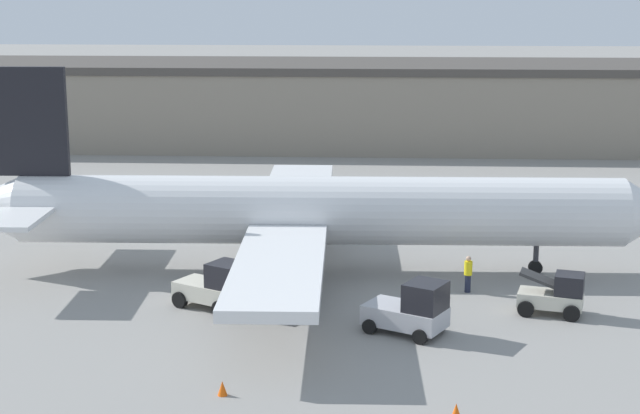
{
  "coord_description": "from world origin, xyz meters",
  "views": [
    {
      "loc": [
        2.6,
        -48.83,
        14.52
      ],
      "look_at": [
        0.0,
        0.0,
        3.48
      ],
      "focal_mm": 55.0,
      "sensor_mm": 36.0,
      "label": 1
    }
  ],
  "objects_px": {
    "baggage_tug": "(412,310)",
    "safety_cone_far": "(456,411)",
    "belt_loader_truck": "(555,295)",
    "pushback_tug": "(216,286)",
    "airplane": "(302,212)",
    "safety_cone_near": "(222,388)",
    "ground_crew_worker": "(468,273)"
  },
  "relations": [
    {
      "from": "safety_cone_near",
      "to": "safety_cone_far",
      "type": "bearing_deg",
      "value": -10.24
    },
    {
      "from": "airplane",
      "to": "safety_cone_far",
      "type": "height_order",
      "value": "airplane"
    },
    {
      "from": "baggage_tug",
      "to": "pushback_tug",
      "type": "bearing_deg",
      "value": -169.59
    },
    {
      "from": "pushback_tug",
      "to": "safety_cone_near",
      "type": "height_order",
      "value": "pushback_tug"
    },
    {
      "from": "baggage_tug",
      "to": "safety_cone_far",
      "type": "bearing_deg",
      "value": -53.06
    },
    {
      "from": "ground_crew_worker",
      "to": "safety_cone_near",
      "type": "height_order",
      "value": "ground_crew_worker"
    },
    {
      "from": "safety_cone_far",
      "to": "belt_loader_truck",
      "type": "bearing_deg",
      "value": 64.49
    },
    {
      "from": "pushback_tug",
      "to": "safety_cone_far",
      "type": "bearing_deg",
      "value": -18.85
    },
    {
      "from": "ground_crew_worker",
      "to": "pushback_tug",
      "type": "distance_m",
      "value": 12.19
    },
    {
      "from": "airplane",
      "to": "ground_crew_worker",
      "type": "xyz_separation_m",
      "value": [
        8.28,
        -2.97,
        -2.25
      ]
    },
    {
      "from": "pushback_tug",
      "to": "safety_cone_far",
      "type": "xyz_separation_m",
      "value": [
        10.07,
        -11.3,
        -0.77
      ]
    },
    {
      "from": "belt_loader_truck",
      "to": "safety_cone_far",
      "type": "bearing_deg",
      "value": -100.61
    },
    {
      "from": "ground_crew_worker",
      "to": "safety_cone_far",
      "type": "height_order",
      "value": "ground_crew_worker"
    },
    {
      "from": "safety_cone_near",
      "to": "pushback_tug",
      "type": "bearing_deg",
      "value": 100.1
    },
    {
      "from": "belt_loader_truck",
      "to": "pushback_tug",
      "type": "height_order",
      "value": "pushback_tug"
    },
    {
      "from": "ground_crew_worker",
      "to": "safety_cone_far",
      "type": "bearing_deg",
      "value": 137.59
    },
    {
      "from": "airplane",
      "to": "ground_crew_worker",
      "type": "distance_m",
      "value": 9.08
    },
    {
      "from": "baggage_tug",
      "to": "belt_loader_truck",
      "type": "bearing_deg",
      "value": 52.18
    },
    {
      "from": "safety_cone_far",
      "to": "safety_cone_near",
      "type": "bearing_deg",
      "value": 169.76
    },
    {
      "from": "pushback_tug",
      "to": "safety_cone_far",
      "type": "relative_size",
      "value": 6.85
    },
    {
      "from": "pushback_tug",
      "to": "safety_cone_far",
      "type": "distance_m",
      "value": 15.15
    },
    {
      "from": "pushback_tug",
      "to": "airplane",
      "type": "bearing_deg",
      "value": 89.24
    },
    {
      "from": "ground_crew_worker",
      "to": "safety_cone_near",
      "type": "bearing_deg",
      "value": 106.48
    },
    {
      "from": "belt_loader_truck",
      "to": "pushback_tug",
      "type": "distance_m",
      "value": 15.42
    },
    {
      "from": "airplane",
      "to": "belt_loader_truck",
      "type": "xyz_separation_m",
      "value": [
        11.9,
        -6.12,
        -2.27
      ]
    },
    {
      "from": "baggage_tug",
      "to": "safety_cone_near",
      "type": "relative_size",
      "value": 7.07
    },
    {
      "from": "ground_crew_worker",
      "to": "safety_cone_far",
      "type": "relative_size",
      "value": 3.29
    },
    {
      "from": "ground_crew_worker",
      "to": "pushback_tug",
      "type": "xyz_separation_m",
      "value": [
        -11.8,
        -3.07,
        0.08
      ]
    },
    {
      "from": "safety_cone_far",
      "to": "ground_crew_worker",
      "type": "bearing_deg",
      "value": 83.13
    },
    {
      "from": "safety_cone_near",
      "to": "baggage_tug",
      "type": "bearing_deg",
      "value": 44.03
    },
    {
      "from": "airplane",
      "to": "baggage_tug",
      "type": "relative_size",
      "value": 9.68
    },
    {
      "from": "safety_cone_far",
      "to": "pushback_tug",
      "type": "bearing_deg",
      "value": 131.69
    }
  ]
}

